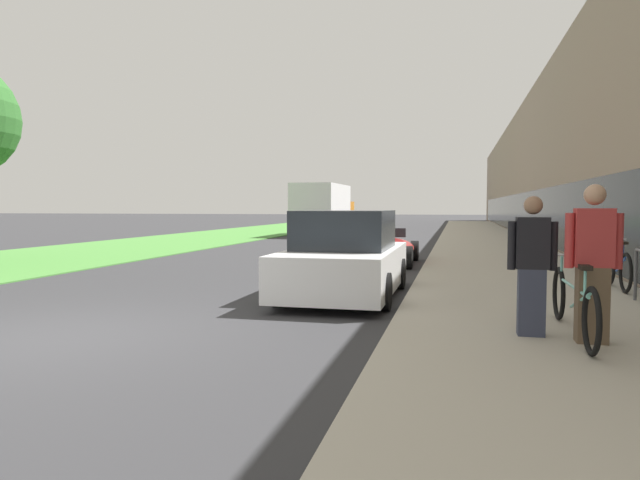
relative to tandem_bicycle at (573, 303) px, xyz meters
name	(u,v)px	position (x,y,z in m)	size (l,w,h in m)	color
ground_plane	(52,339)	(-6.15, -1.21, -0.48)	(220.00, 220.00, 0.00)	#303033
sidewalk_slab	(485,241)	(-0.09, 19.79, -0.43)	(4.17, 70.00, 0.10)	#B2AA99
storefront_facade	(611,171)	(7.03, 27.79, 3.15)	(10.01, 70.00, 7.28)	gray
lawn_strip	(233,234)	(-13.98, 23.79, -0.47)	(6.88, 70.00, 0.03)	#478438
tandem_bicycle	(573,303)	(0.00, 0.00, 0.00)	(0.52, 2.62, 0.90)	black
person_rider	(593,264)	(0.13, -0.33, 0.50)	(0.60, 0.23, 1.76)	brown
person_bystander	(532,266)	(-0.48, -0.11, 0.44)	(0.56, 0.22, 1.64)	#33384C
cruiser_bike_nearest	(617,268)	(1.54, 4.27, 0.00)	(0.52, 1.81, 0.91)	black
parked_sedan_curbside	(345,258)	(-3.28, 2.83, 0.21)	(1.90, 4.10, 1.55)	white
vintage_roadster_curbside	(382,249)	(-3.38, 8.83, -0.05)	(1.87, 4.02, 1.00)	maroon
moving_truck	(324,210)	(-8.61, 24.03, 0.95)	(2.33, 7.15, 2.83)	orange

